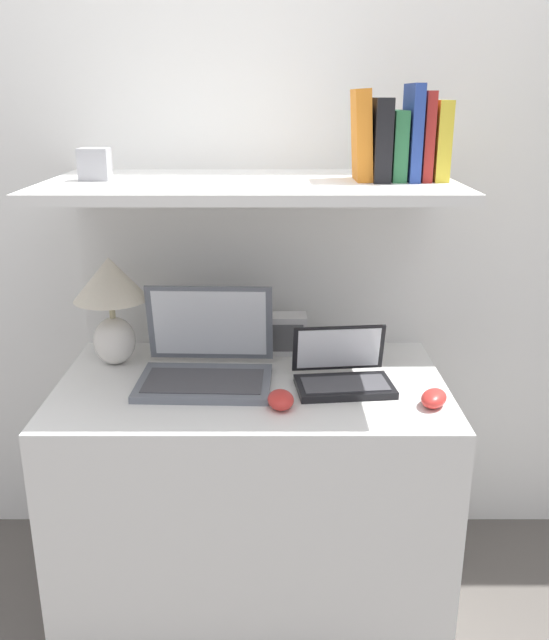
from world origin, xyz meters
TOP-DOWN VIEW (x-y plane):
  - wall_back at (0.00, 0.72)m, footprint 6.00×0.05m
  - desk at (0.00, 0.33)m, footprint 1.11×0.65m
  - back_riser at (0.00, 0.67)m, footprint 1.11×0.04m
  - shelf at (0.00, 0.40)m, footprint 1.11×0.59m
  - table_lamp at (-0.42, 0.47)m, footprint 0.22×0.22m
  - laptop_large at (-0.13, 0.34)m, footprint 0.38×0.31m
  - laptop_small at (0.26, 0.30)m, footprint 0.29×0.22m
  - computer_mouse at (0.08, 0.16)m, footprint 0.08×0.10m
  - second_mouse at (0.49, 0.17)m, footprint 0.10×0.12m
  - router_box at (0.11, 0.56)m, footprint 0.12×0.08m
  - book_yellow at (0.51, 0.40)m, footprint 0.04×0.13m
  - book_red at (0.47, 0.40)m, footprint 0.03×0.14m
  - book_blue at (0.43, 0.40)m, footprint 0.03×0.17m
  - book_green at (0.39, 0.40)m, footprint 0.04×0.15m
  - book_black at (0.35, 0.40)m, footprint 0.04×0.17m
  - book_orange at (0.30, 0.40)m, footprint 0.05×0.14m
  - shelf_gadget at (-0.42, 0.40)m, footprint 0.08×0.06m

SIDE VIEW (x-z plane):
  - desk at x=0.00m, z-range 0.00..0.72m
  - back_riser at x=0.00m, z-range 0.00..1.25m
  - computer_mouse at x=0.08m, z-range 0.72..0.76m
  - second_mouse at x=0.49m, z-range 0.72..0.76m
  - laptop_small at x=0.26m, z-range 0.67..0.83m
  - laptop_large at x=-0.13m, z-range 0.64..0.90m
  - router_box at x=0.11m, z-range 0.72..0.84m
  - table_lamp at x=-0.42m, z-range 0.76..1.10m
  - wall_back at x=0.00m, z-range 0.00..2.40m
  - shelf at x=0.00m, z-range 1.25..1.28m
  - shelf_gadget at x=-0.42m, z-range 1.28..1.36m
  - book_green at x=0.39m, z-range 1.28..1.46m
  - book_yellow at x=0.51m, z-range 1.28..1.49m
  - book_black at x=0.35m, z-range 1.28..1.49m
  - book_red at x=0.47m, z-range 1.28..1.51m
  - book_orange at x=0.30m, z-range 1.28..1.51m
  - book_blue at x=0.43m, z-range 1.28..1.53m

